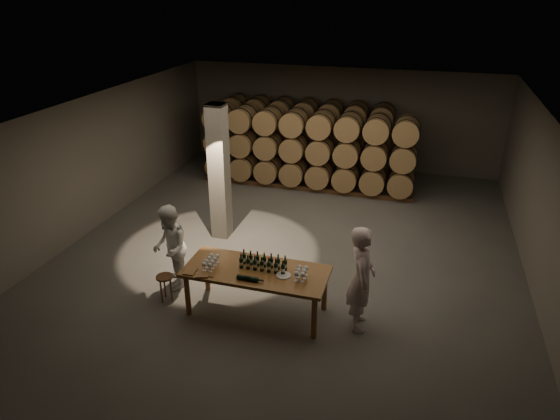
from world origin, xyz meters
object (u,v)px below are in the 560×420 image
(notebook_near, at_px, (202,275))
(stool, at_px, (165,280))
(tasting_table, at_px, (256,275))
(bottle_cluster, at_px, (263,264))
(plate, at_px, (284,275))
(person_woman, at_px, (170,248))
(person_man, at_px, (361,279))

(notebook_near, relative_size, stool, 0.42)
(notebook_near, bearing_deg, tasting_table, 8.50)
(bottle_cluster, bearing_deg, plate, -16.44)
(tasting_table, xyz_separation_m, plate, (0.53, -0.05, 0.11))
(bottle_cluster, height_order, person_woman, person_woman)
(stool, bearing_deg, notebook_near, -18.23)
(tasting_table, xyz_separation_m, stool, (-1.79, -0.14, -0.36))
(stool, bearing_deg, bottle_cluster, 6.45)
(tasting_table, distance_m, bottle_cluster, 0.25)
(plate, distance_m, person_man, 1.35)
(bottle_cluster, relative_size, plate, 3.29)
(stool, bearing_deg, plate, 2.27)
(notebook_near, height_order, person_man, person_man)
(bottle_cluster, height_order, plate, bottle_cluster)
(person_man, bearing_deg, tasting_table, 84.10)
(tasting_table, bearing_deg, bottle_cluster, 35.46)
(bottle_cluster, height_order, notebook_near, bottle_cluster)
(plate, xyz_separation_m, notebook_near, (-1.37, -0.40, 0.01))
(tasting_table, relative_size, bottle_cluster, 3.04)
(notebook_near, relative_size, person_man, 0.11)
(notebook_near, xyz_separation_m, stool, (-0.95, 0.31, -0.48))
(tasting_table, relative_size, stool, 4.86)
(notebook_near, xyz_separation_m, person_woman, (-1.05, 0.80, -0.04))
(tasting_table, distance_m, person_man, 1.88)
(tasting_table, height_order, bottle_cluster, bottle_cluster)
(plate, height_order, stool, plate)
(person_woman, bearing_deg, plate, 53.64)
(bottle_cluster, xyz_separation_m, person_man, (1.75, 0.05, -0.03))
(person_woman, bearing_deg, tasting_table, 52.48)
(stool, bearing_deg, person_woman, 101.80)
(bottle_cluster, xyz_separation_m, plate, (0.42, -0.12, -0.10))
(bottle_cluster, bearing_deg, person_woman, 172.40)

